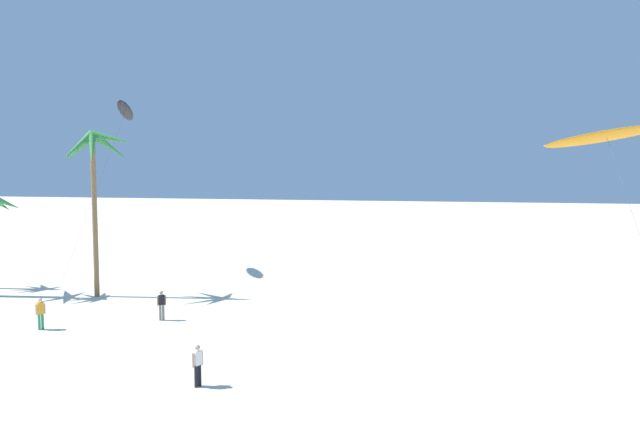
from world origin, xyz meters
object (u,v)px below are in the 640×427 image
at_px(person_near_right, 198,364).
at_px(person_mid_field, 162,304).
at_px(palm_tree_4, 94,159).
at_px(flying_kite_3, 125,111).
at_px(person_near_left, 41,312).
at_px(flying_kite_4, 607,136).

xyz_separation_m(person_near_right, person_mid_field, (-6.05, 8.58, 0.01)).
xyz_separation_m(palm_tree_4, person_near_right, (13.04, -13.15, -8.14)).
bearing_deg(person_near_right, person_mid_field, 125.17).
distance_m(flying_kite_3, person_near_right, 29.93).
height_order(palm_tree_4, person_near_left, palm_tree_4).
distance_m(flying_kite_4, person_near_right, 28.15).
height_order(person_near_left, person_mid_field, person_near_left).
bearing_deg(person_mid_field, flying_kite_3, 126.61).
relative_size(person_near_left, person_near_right, 1.02).
height_order(flying_kite_4, person_near_left, flying_kite_4).
bearing_deg(flying_kite_3, person_mid_field, -53.39).
bearing_deg(flying_kite_4, flying_kite_3, 174.25).
xyz_separation_m(flying_kite_4, person_near_right, (-18.88, -18.58, -9.51)).
bearing_deg(flying_kite_4, palm_tree_4, -170.34).
distance_m(flying_kite_3, person_mid_field, 20.77).
xyz_separation_m(person_near_left, person_mid_field, (5.26, 3.05, -0.00)).
bearing_deg(person_near_left, flying_kite_3, 106.13).
relative_size(palm_tree_4, flying_kite_4, 0.94).
distance_m(flying_kite_3, flying_kite_4, 35.26).
height_order(palm_tree_4, person_near_right, palm_tree_4).
bearing_deg(flying_kite_3, flying_kite_4, -5.75).
relative_size(flying_kite_3, person_mid_field, 8.42).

